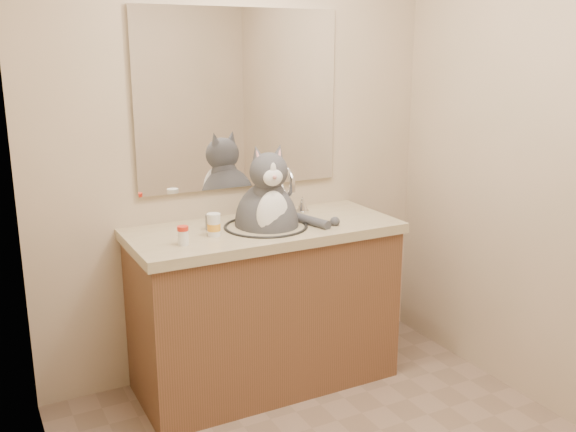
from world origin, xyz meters
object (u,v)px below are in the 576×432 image
Objects in this scene: pill_bottle_redcap at (183,235)px; grey_canister at (210,222)px; cat at (268,218)px; pill_bottle_orange at (214,225)px.

pill_bottle_redcap is 0.27m from grey_canister.
cat is at bearing 13.74° from pill_bottle_redcap.
pill_bottle_orange is at bearing -161.13° from cat.
cat is 0.29m from grey_canister.
pill_bottle_redcap reaches higher than grey_canister.
pill_bottle_orange is at bearing -101.62° from grey_canister.
grey_canister is (0.20, 0.18, -0.01)m from pill_bottle_redcap.
cat is at bearing 8.33° from pill_bottle_orange.
cat is 7.13× the size of pill_bottle_redcap.
grey_canister is at bearing 42.53° from pill_bottle_redcap.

